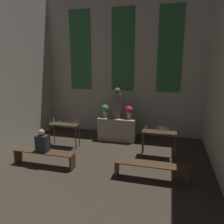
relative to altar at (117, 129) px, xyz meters
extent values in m
cube|color=beige|center=(0.00, 0.99, 2.50)|extent=(6.94, 0.12, 5.91)
cube|color=#33723F|center=(-1.88, 0.91, 3.09)|extent=(0.94, 0.03, 3.31)
cube|color=#33723F|center=(0.00, 0.91, 3.09)|extent=(0.94, 0.03, 3.31)
cube|color=#33723F|center=(1.88, 0.91, 3.09)|extent=(0.94, 0.03, 3.31)
cube|color=#ADA38E|center=(0.00, 0.00, 0.00)|extent=(1.47, 0.65, 0.91)
cylinder|color=slate|center=(0.00, 0.00, 0.94)|extent=(0.33, 0.33, 0.97)
sphere|color=slate|center=(0.00, 0.00, 1.54)|extent=(0.23, 0.23, 0.23)
cylinder|color=beige|center=(-0.48, 0.00, 0.57)|extent=(0.19, 0.19, 0.23)
sphere|color=#4C9351|center=(-0.48, 0.00, 0.81)|extent=(0.33, 0.33, 0.33)
cylinder|color=beige|center=(0.48, 0.00, 0.57)|extent=(0.19, 0.19, 0.23)
sphere|color=#DB3342|center=(0.48, 0.00, 0.81)|extent=(0.33, 0.33, 0.33)
cube|color=#473823|center=(-1.71, -1.21, 0.40)|extent=(1.10, 0.38, 0.02)
cylinder|color=#473823|center=(-2.24, -1.37, -0.03)|extent=(0.04, 0.04, 0.85)
cylinder|color=#473823|center=(-1.19, -1.37, -0.03)|extent=(0.04, 0.04, 0.85)
cylinder|color=#473823|center=(-2.24, -1.05, -0.03)|extent=(0.04, 0.04, 0.85)
cylinder|color=#473823|center=(-1.19, -1.05, -0.03)|extent=(0.04, 0.04, 0.85)
cylinder|color=silver|center=(-2.21, -1.12, 0.50)|extent=(0.02, 0.02, 0.17)
sphere|color=#F9CC4C|center=(-2.21, -1.12, 0.59)|extent=(0.02, 0.02, 0.02)
cylinder|color=silver|center=(-1.61, -1.32, 0.48)|extent=(0.02, 0.02, 0.14)
sphere|color=#F9CC4C|center=(-1.61, -1.32, 0.57)|extent=(0.02, 0.02, 0.02)
cylinder|color=silver|center=(-1.99, -1.09, 0.46)|extent=(0.02, 0.02, 0.10)
sphere|color=#F9CC4C|center=(-1.99, -1.09, 0.52)|extent=(0.02, 0.02, 0.02)
cylinder|color=silver|center=(-1.22, -1.08, 0.50)|extent=(0.02, 0.02, 0.17)
sphere|color=#F9CC4C|center=(-1.22, -1.08, 0.59)|extent=(0.02, 0.02, 0.02)
cylinder|color=silver|center=(-1.97, -1.33, 0.46)|extent=(0.02, 0.02, 0.09)
sphere|color=#F9CC4C|center=(-1.97, -1.33, 0.52)|extent=(0.02, 0.02, 0.02)
cylinder|color=silver|center=(-1.71, -1.32, 0.46)|extent=(0.02, 0.02, 0.10)
sphere|color=#F9CC4C|center=(-1.71, -1.32, 0.53)|extent=(0.02, 0.02, 0.02)
cylinder|color=silver|center=(-1.80, -1.28, 0.46)|extent=(0.02, 0.02, 0.10)
sphere|color=#F9CC4C|center=(-1.80, -1.28, 0.53)|extent=(0.02, 0.02, 0.02)
cylinder|color=silver|center=(-1.55, -1.24, 0.47)|extent=(0.02, 0.02, 0.12)
sphere|color=#F9CC4C|center=(-1.55, -1.24, 0.55)|extent=(0.02, 0.02, 0.02)
cylinder|color=silver|center=(-1.31, -1.10, 0.48)|extent=(0.02, 0.02, 0.13)
sphere|color=#F9CC4C|center=(-1.31, -1.10, 0.56)|extent=(0.02, 0.02, 0.02)
cylinder|color=silver|center=(-2.16, -1.14, 0.49)|extent=(0.02, 0.02, 0.14)
sphere|color=#F9CC4C|center=(-2.16, -1.14, 0.57)|extent=(0.02, 0.02, 0.02)
cylinder|color=silver|center=(-2.18, -1.35, 0.48)|extent=(0.02, 0.02, 0.14)
sphere|color=#F9CC4C|center=(-2.18, -1.35, 0.57)|extent=(0.02, 0.02, 0.02)
cylinder|color=silver|center=(-2.08, -1.29, 0.46)|extent=(0.02, 0.02, 0.10)
sphere|color=#F9CC4C|center=(-2.08, -1.29, 0.52)|extent=(0.02, 0.02, 0.02)
cylinder|color=silver|center=(-1.38, -1.32, 0.48)|extent=(0.02, 0.02, 0.13)
sphere|color=#F9CC4C|center=(-1.38, -1.32, 0.55)|extent=(0.02, 0.02, 0.02)
cylinder|color=silver|center=(-1.25, -1.35, 0.49)|extent=(0.02, 0.02, 0.16)
sphere|color=#F9CC4C|center=(-1.25, -1.35, 0.58)|extent=(0.02, 0.02, 0.02)
cylinder|color=silver|center=(-2.13, -1.18, 0.48)|extent=(0.02, 0.02, 0.13)
sphere|color=#F9CC4C|center=(-2.13, -1.18, 0.56)|extent=(0.02, 0.02, 0.02)
cylinder|color=silver|center=(-1.81, -1.32, 0.48)|extent=(0.02, 0.02, 0.13)
sphere|color=#F9CC4C|center=(-1.81, -1.32, 0.55)|extent=(0.02, 0.02, 0.02)
cube|color=#473823|center=(1.71, -1.21, 0.40)|extent=(1.10, 0.38, 0.02)
cylinder|color=#473823|center=(1.19, -1.37, -0.03)|extent=(0.04, 0.04, 0.85)
cylinder|color=#473823|center=(2.24, -1.37, -0.03)|extent=(0.04, 0.04, 0.85)
cylinder|color=#473823|center=(1.19, -1.05, -0.03)|extent=(0.04, 0.04, 0.85)
cylinder|color=#473823|center=(2.24, -1.05, -0.03)|extent=(0.04, 0.04, 0.85)
cylinder|color=silver|center=(1.29, -1.06, 0.47)|extent=(0.02, 0.02, 0.11)
sphere|color=#F9CC4C|center=(1.29, -1.06, 0.53)|extent=(0.02, 0.02, 0.02)
cylinder|color=silver|center=(1.69, -1.16, 0.48)|extent=(0.02, 0.02, 0.14)
sphere|color=#F9CC4C|center=(1.69, -1.16, 0.56)|extent=(0.02, 0.02, 0.02)
cylinder|color=silver|center=(1.97, -1.20, 0.49)|extent=(0.02, 0.02, 0.15)
sphere|color=#F9CC4C|center=(1.97, -1.20, 0.57)|extent=(0.02, 0.02, 0.02)
cylinder|color=silver|center=(1.93, -1.29, 0.46)|extent=(0.02, 0.02, 0.09)
sphere|color=#F9CC4C|center=(1.93, -1.29, 0.52)|extent=(0.02, 0.02, 0.02)
cylinder|color=silver|center=(2.07, -1.34, 0.48)|extent=(0.02, 0.02, 0.13)
sphere|color=#F9CC4C|center=(2.07, -1.34, 0.56)|extent=(0.02, 0.02, 0.02)
cylinder|color=silver|center=(1.65, -1.11, 0.46)|extent=(0.02, 0.02, 0.10)
sphere|color=#F9CC4C|center=(1.65, -1.11, 0.53)|extent=(0.02, 0.02, 0.02)
cylinder|color=silver|center=(1.74, -1.06, 0.48)|extent=(0.02, 0.02, 0.13)
sphere|color=#F9CC4C|center=(1.74, -1.06, 0.55)|extent=(0.02, 0.02, 0.02)
cylinder|color=silver|center=(1.82, -1.11, 0.47)|extent=(0.02, 0.02, 0.11)
sphere|color=#F9CC4C|center=(1.82, -1.11, 0.53)|extent=(0.02, 0.02, 0.02)
cylinder|color=silver|center=(1.84, -1.32, 0.46)|extent=(0.02, 0.02, 0.10)
sphere|color=#F9CC4C|center=(1.84, -1.32, 0.52)|extent=(0.02, 0.02, 0.02)
cylinder|color=silver|center=(1.88, -1.09, 0.50)|extent=(0.02, 0.02, 0.17)
sphere|color=#F9CC4C|center=(1.88, -1.09, 0.59)|extent=(0.02, 0.02, 0.02)
cylinder|color=silver|center=(1.25, -1.30, 0.47)|extent=(0.02, 0.02, 0.11)
sphere|color=#F9CC4C|center=(1.25, -1.30, 0.53)|extent=(0.02, 0.02, 0.02)
cylinder|color=silver|center=(1.27, -1.26, 0.48)|extent=(0.02, 0.02, 0.13)
sphere|color=#F9CC4C|center=(1.27, -1.26, 0.55)|extent=(0.02, 0.02, 0.02)
cylinder|color=silver|center=(1.59, -1.27, 0.46)|extent=(0.02, 0.02, 0.10)
sphere|color=#F9CC4C|center=(1.59, -1.27, 0.52)|extent=(0.02, 0.02, 0.02)
cylinder|color=silver|center=(1.75, -1.13, 0.46)|extent=(0.02, 0.02, 0.10)
sphere|color=#F9CC4C|center=(1.75, -1.13, 0.53)|extent=(0.02, 0.02, 0.02)
cylinder|color=silver|center=(1.79, -1.22, 0.49)|extent=(0.02, 0.02, 0.16)
sphere|color=#F9CC4C|center=(1.79, -1.22, 0.58)|extent=(0.02, 0.02, 0.02)
cylinder|color=silver|center=(2.22, -1.29, 0.48)|extent=(0.02, 0.02, 0.13)
sphere|color=#F9CC4C|center=(2.22, -1.29, 0.56)|extent=(0.02, 0.02, 0.02)
cube|color=#4C331E|center=(-1.60, -2.78, 0.00)|extent=(1.92, 0.36, 0.03)
cube|color=#4C331E|center=(-2.53, -2.78, -0.23)|extent=(0.06, 0.32, 0.44)
cube|color=#4C331E|center=(-0.67, -2.78, -0.23)|extent=(0.06, 0.32, 0.44)
cube|color=#4C331E|center=(1.60, -2.78, 0.00)|extent=(1.92, 0.36, 0.03)
cube|color=#4C331E|center=(0.67, -2.78, -0.23)|extent=(0.06, 0.32, 0.44)
cube|color=#4C331E|center=(2.53, -2.78, -0.23)|extent=(0.06, 0.32, 0.44)
cube|color=#282D38|center=(-1.63, -2.78, 0.26)|extent=(0.36, 0.24, 0.50)
sphere|color=tan|center=(-1.63, -2.78, 0.61)|extent=(0.19, 0.19, 0.19)
camera|label=1|loc=(1.97, -8.17, 2.68)|focal=35.00mm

